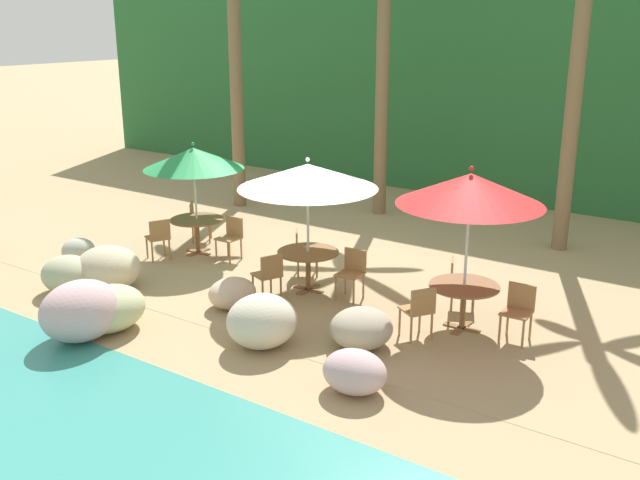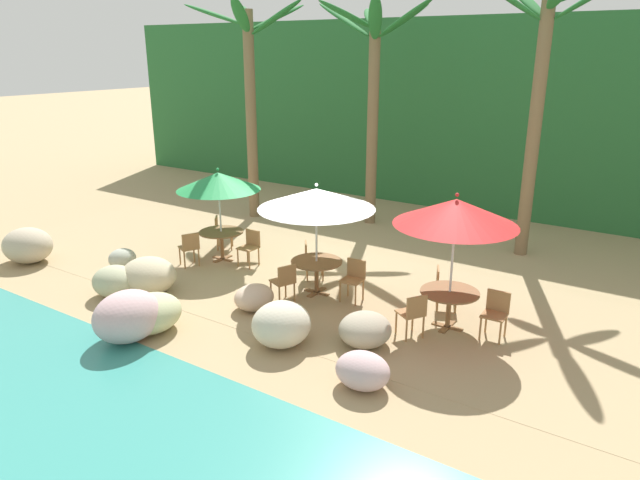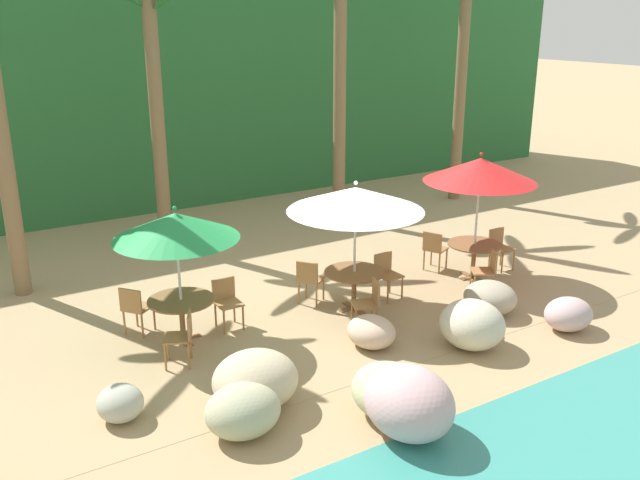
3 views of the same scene
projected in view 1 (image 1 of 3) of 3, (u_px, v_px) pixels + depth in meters
The scene contains 22 objects.
ground_plane at pixel (305, 281), 13.57m from camera, with size 120.00×120.00×0.00m, color tan.
terrace_deck at pixel (305, 281), 13.56m from camera, with size 18.00×5.20×0.01m.
foliage_backdrop at pixel (498, 83), 19.75m from camera, with size 28.00×2.40×6.00m.
rock_seawall at pixel (110, 286), 12.27m from camera, with size 10.73×3.34×0.92m.
umbrella_green at pixel (194, 158), 14.60m from camera, with size 2.03×2.03×2.33m.
dining_table_green at pixel (197, 225), 15.01m from camera, with size 1.10×1.10×0.74m.
chair_green_seaward at pixel (231, 235), 14.65m from camera, with size 0.42×0.43×0.87m.
chair_green_inland at pixel (197, 218), 15.84m from camera, with size 0.60×0.59×0.87m.
chair_green_left at pixel (159, 236), 14.56m from camera, with size 0.57×0.56×0.87m.
umbrella_white at pixel (308, 176), 12.50m from camera, with size 2.45×2.45×2.43m.
dining_table_white at pixel (308, 258), 12.94m from camera, with size 1.10×1.10×0.74m.
chair_white_seaward at pixel (352, 270), 12.63m from camera, with size 0.45×0.45×0.87m.
chair_white_inland at pixel (302, 249), 13.78m from camera, with size 0.59×0.59×0.87m.
chair_white_left at pixel (269, 274), 12.46m from camera, with size 0.56×0.55×0.87m.
umbrella_red at pixel (470, 189), 10.84m from camera, with size 2.24×2.24×2.62m.
dining_table_red at pixel (464, 293), 11.33m from camera, with size 1.10×1.10×0.74m.
chair_red_seaward at pixel (519, 308), 10.99m from camera, with size 0.43×0.44×0.87m.
chair_red_inland at pixel (458, 280), 12.17m from camera, with size 0.56×0.56×0.87m.
chair_red_left at pixel (419, 309), 10.96m from camera, with size 0.59×0.58×0.87m.
palm_tree_nearest at pixel (236, 40), 17.81m from camera, with size 3.56×3.40×6.38m.
palm_tree_second at pixel (383, 36), 16.99m from camera, with size 3.75×3.63×6.35m.
palm_tree_third at pixel (581, 38), 14.20m from camera, with size 3.34×3.44×6.66m.
Camera 1 is at (7.47, -10.32, 4.75)m, focal length 40.75 mm.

